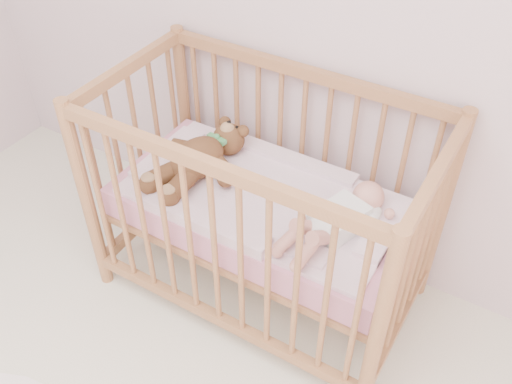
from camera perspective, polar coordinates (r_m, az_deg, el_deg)
The scene contains 5 objects.
crib at distance 2.38m, azimuth 0.62°, elevation -1.49°, with size 1.36×0.76×1.00m, color #AF794A, non-canonical shape.
mattress at distance 2.39m, azimuth 0.62°, elevation -1.76°, with size 1.22×0.62×0.13m, color pink.
blanket at distance 2.34m, azimuth 0.63°, elevation -0.41°, with size 1.10×0.58×0.06m, color #D693B0, non-canonical shape.
baby at distance 2.16m, azimuth 8.36°, elevation -2.37°, with size 0.27×0.56×0.14m, color silver, non-canonical shape.
teddy_bear at distance 2.40m, azimuth -5.87°, elevation 3.31°, with size 0.40×0.57×0.16m, color brown, non-canonical shape.
Camera 1 is at (0.76, 0.09, 2.11)m, focal length 40.00 mm.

